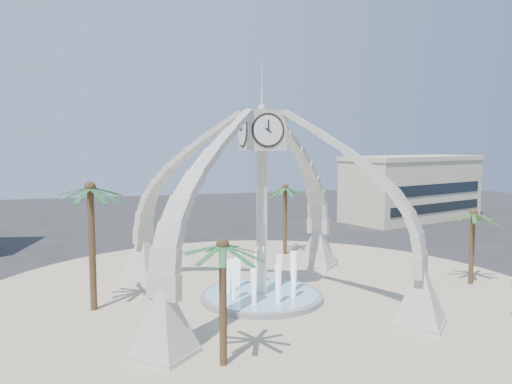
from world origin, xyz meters
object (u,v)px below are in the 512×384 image
object	(u,v)px
palm_east	(473,214)
palm_north	(285,188)
fountain	(262,296)
palm_west	(90,190)
clock_tower	(262,202)
palm_south	(223,247)

from	to	relation	value
palm_east	palm_north	world-z (taller)	palm_north
fountain	palm_west	bearing A→B (deg)	174.96
clock_tower	palm_west	size ratio (longest dim) A/B	2.13
palm_west	palm_south	world-z (taller)	palm_west
palm_west	palm_north	distance (m)	20.15
palm_west	palm_north	bearing A→B (deg)	34.46
clock_tower	palm_north	distance (m)	13.72
palm_east	palm_north	bearing A→B (deg)	126.14
palm_north	palm_west	bearing A→B (deg)	-145.54
palm_south	clock_tower	bearing A→B (deg)	62.56
clock_tower	fountain	distance (m)	6.20
palm_north	palm_south	size ratio (longest dim) A/B	1.09
fountain	palm_west	distance (m)	12.77
fountain	palm_west	world-z (taller)	palm_west
palm_east	palm_south	size ratio (longest dim) A/B	0.93
fountain	palm_east	bearing A→B (deg)	-3.18
palm_west	palm_south	xyz separation A→B (m)	(5.93, -9.76, -1.89)
palm_east	palm_west	distance (m)	26.36
fountain	palm_west	size ratio (longest dim) A/B	0.95
clock_tower	palm_east	size ratio (longest dim) A/B	3.01
palm_east	palm_west	size ratio (longest dim) A/B	0.71
clock_tower	palm_north	size ratio (longest dim) A/B	2.57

